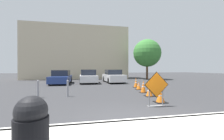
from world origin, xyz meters
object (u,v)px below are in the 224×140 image
at_px(road_closed_sign, 156,88).
at_px(parked_car_nearest, 61,77).
at_px(traffic_cone_third, 143,87).
at_px(traffic_cone_fourth, 139,86).
at_px(bollard_second, 38,88).
at_px(traffic_cone_second, 149,91).
at_px(parked_car_third, 113,76).
at_px(bollard_nearest, 68,88).
at_px(traffic_cone_nearest, 160,96).
at_px(trash_bin, 31,129).
at_px(parked_car_second, 88,77).
at_px(traffic_cone_fifth, 136,83).

height_order(road_closed_sign, parked_car_nearest, road_closed_sign).
bearing_deg(traffic_cone_third, traffic_cone_fourth, 79.45).
bearing_deg(bollard_second, parked_car_nearest, 88.11).
bearing_deg(road_closed_sign, traffic_cone_second, 70.87).
xyz_separation_m(parked_car_third, bollard_nearest, (-4.50, -8.28, -0.19)).
bearing_deg(road_closed_sign, parked_car_nearest, 114.93).
bearing_deg(parked_car_nearest, parked_car_third, -174.29).
height_order(traffic_cone_nearest, parked_car_nearest, parked_car_nearest).
xyz_separation_m(traffic_cone_fourth, parked_car_nearest, (-6.41, 6.04, 0.38)).
bearing_deg(traffic_cone_fourth, traffic_cone_second, -99.75).
height_order(traffic_cone_nearest, trash_bin, trash_bin).
height_order(traffic_cone_nearest, traffic_cone_fourth, traffic_cone_nearest).
bearing_deg(traffic_cone_nearest, traffic_cone_third, 81.68).
relative_size(traffic_cone_nearest, bollard_second, 0.67).
relative_size(traffic_cone_third, bollard_nearest, 0.85).
xyz_separation_m(traffic_cone_second, parked_car_second, (-3.02, 9.22, 0.38)).
height_order(parked_car_nearest, bollard_second, parked_car_nearest).
distance_m(parked_car_third, bollard_nearest, 9.42).
bearing_deg(traffic_cone_fifth, bollard_nearest, -149.03).
height_order(parked_car_third, bollard_second, parked_car_third).
distance_m(road_closed_sign, bollard_second, 6.25).
relative_size(traffic_cone_fifth, parked_car_nearest, 0.18).
xyz_separation_m(parked_car_third, trash_bin, (-4.52, -14.68, -0.03)).
height_order(traffic_cone_second, bollard_nearest, bollard_nearest).
bearing_deg(traffic_cone_nearest, traffic_cone_fourth, 80.93).
bearing_deg(parked_car_third, traffic_cone_third, 90.38).
distance_m(traffic_cone_nearest, traffic_cone_third, 2.95).
height_order(bollard_nearest, bollard_second, bollard_second).
relative_size(trash_bin, bollard_second, 1.06).
bearing_deg(traffic_cone_nearest, bollard_second, 157.56).
bearing_deg(parked_car_nearest, traffic_cone_second, 126.48).
relative_size(traffic_cone_second, traffic_cone_third, 0.78).
bearing_deg(road_closed_sign, traffic_cone_fourth, 76.00).
xyz_separation_m(road_closed_sign, traffic_cone_fourth, (1.26, 5.03, -0.51)).
distance_m(traffic_cone_fourth, trash_bin, 9.79).
xyz_separation_m(traffic_cone_third, parked_car_nearest, (-6.13, 7.52, 0.26)).
height_order(parked_car_second, bollard_nearest, parked_car_second).
relative_size(traffic_cone_nearest, trash_bin, 0.63).
bearing_deg(traffic_cone_nearest, traffic_cone_fifth, 80.31).
bearing_deg(bollard_second, traffic_cone_nearest, -22.44).
relative_size(road_closed_sign, traffic_cone_nearest, 2.23).
distance_m(traffic_cone_second, bollard_nearest, 4.70).
xyz_separation_m(parked_car_nearest, parked_car_second, (2.90, 0.37, 0.03)).
relative_size(road_closed_sign, traffic_cone_fourth, 2.52).
bearing_deg(bollard_nearest, traffic_cone_fourth, 20.69).
distance_m(traffic_cone_fourth, traffic_cone_fifth, 1.33).
bearing_deg(traffic_cone_third, trash_bin, -125.26).
distance_m(traffic_cone_fifth, parked_car_nearest, 8.20).
distance_m(traffic_cone_second, parked_car_third, 9.17).
bearing_deg(traffic_cone_fifth, bollard_second, -155.09).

